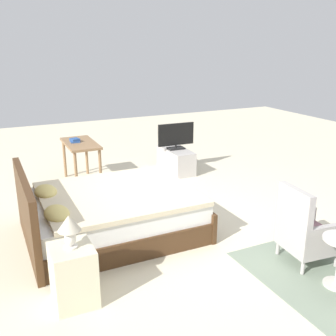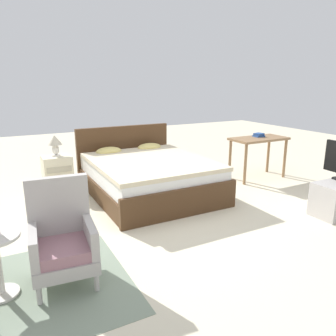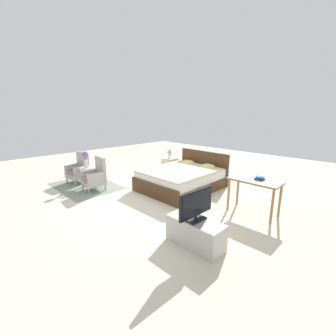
# 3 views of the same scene
# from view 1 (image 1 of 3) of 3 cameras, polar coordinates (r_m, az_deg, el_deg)

# --- Properties ---
(ground_plane) EXTENTS (16.00, 16.00, 0.00)m
(ground_plane) POSITION_cam_1_polar(r_m,az_deg,el_deg) (5.63, 1.36, -7.93)
(ground_plane) COLOR beige
(bed) EXTENTS (1.73, 2.19, 0.96)m
(bed) POSITION_cam_1_polar(r_m,az_deg,el_deg) (5.25, -8.61, -6.51)
(bed) COLOR #472D19
(bed) RESTS_ON ground_plane
(armchair_by_window_right) EXTENTS (0.59, 0.59, 0.92)m
(armchair_by_window_right) POSITION_cam_1_polar(r_m,az_deg,el_deg) (4.79, 19.22, -8.71)
(armchair_by_window_right) COLOR #ADA8A3
(armchair_by_window_right) RESTS_ON floor_rug
(nightstand) EXTENTS (0.44, 0.41, 0.60)m
(nightstand) POSITION_cam_1_polar(r_m,az_deg,el_deg) (4.03, -13.57, -14.85)
(nightstand) COLOR beige
(nightstand) RESTS_ON ground_plane
(table_lamp) EXTENTS (0.22, 0.22, 0.33)m
(table_lamp) POSITION_cam_1_polar(r_m,az_deg,el_deg) (3.79, -14.14, -8.28)
(table_lamp) COLOR silver
(table_lamp) RESTS_ON nightstand
(tv_stand) EXTENTS (0.96, 0.40, 0.45)m
(tv_stand) POSITION_cam_1_polar(r_m,az_deg,el_deg) (7.75, 1.14, 1.16)
(tv_stand) COLOR #B7B2AD
(tv_stand) RESTS_ON ground_plane
(tv_flatscreen) EXTENTS (0.21, 0.74, 0.51)m
(tv_flatscreen) POSITION_cam_1_polar(r_m,az_deg,el_deg) (7.63, 1.16, 4.69)
(tv_flatscreen) COLOR black
(tv_flatscreen) RESTS_ON tv_stand
(vanity_desk) EXTENTS (1.04, 0.52, 0.75)m
(vanity_desk) POSITION_cam_1_polar(r_m,az_deg,el_deg) (7.16, -12.56, 2.76)
(vanity_desk) COLOR #8E6B47
(vanity_desk) RESTS_ON ground_plane
(book_stack) EXTENTS (0.19, 0.17, 0.07)m
(book_stack) POSITION_cam_1_polar(r_m,az_deg,el_deg) (7.17, -13.37, 3.92)
(book_stack) COLOR #284C8E
(book_stack) RESTS_ON vanity_desk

